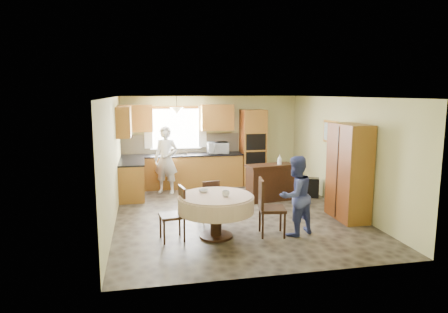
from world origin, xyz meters
name	(u,v)px	position (x,y,z in m)	size (l,w,h in m)	color
floor	(235,214)	(0.00, 0.00, 0.00)	(5.00, 6.00, 0.01)	brown
ceiling	(235,97)	(0.00, 0.00, 2.50)	(5.00, 6.00, 0.01)	white
wall_back	(211,140)	(0.00, 3.00, 1.25)	(5.00, 0.02, 2.50)	#C2C07C
wall_front	(284,190)	(0.00, -3.00, 1.25)	(5.00, 0.02, 2.50)	#C2C07C
wall_left	(113,161)	(-2.50, 0.00, 1.25)	(0.02, 6.00, 2.50)	#C2C07C
wall_right	(343,153)	(2.50, 0.00, 1.25)	(0.02, 6.00, 2.50)	#C2C07C
window	(176,129)	(-1.00, 2.98, 1.60)	(1.40, 0.03, 1.10)	white
curtain_left	(148,128)	(-1.75, 2.93, 1.65)	(0.22, 0.02, 1.15)	white
curtain_right	(203,127)	(-0.25, 2.93, 1.65)	(0.22, 0.02, 1.15)	white
base_cab_back	(183,171)	(-0.85, 2.70, 0.44)	(3.30, 0.60, 0.88)	#AE812E
counter_back	(182,155)	(-0.85, 2.70, 0.90)	(3.30, 0.64, 0.04)	black
base_cab_left	(132,180)	(-2.20, 1.80, 0.44)	(0.60, 1.20, 0.88)	#AE812E
counter_left	(131,162)	(-2.20, 1.80, 0.90)	(0.64, 1.20, 0.04)	black
backsplash	(181,144)	(-0.85, 2.99, 1.18)	(3.30, 0.02, 0.55)	tan
wall_cab_left	(137,118)	(-2.05, 2.83, 1.91)	(0.85, 0.33, 0.72)	#C38930
wall_cab_right	(217,117)	(0.15, 2.83, 1.91)	(0.90, 0.33, 0.72)	#C38930
wall_cab_side	(124,121)	(-2.33, 1.80, 1.91)	(0.33, 1.20, 0.72)	#C38930
oven_tower	(253,147)	(1.15, 2.69, 1.06)	(0.66, 0.62, 2.12)	#AE812E
oven_upper	(256,142)	(1.15, 2.38, 1.25)	(0.56, 0.01, 0.45)	black
oven_lower	(256,160)	(1.15, 2.38, 0.75)	(0.56, 0.01, 0.45)	black
pendant	(177,111)	(-1.00, 2.50, 2.12)	(0.36, 0.36, 0.18)	beige
sideboard	(270,183)	(1.09, 0.91, 0.41)	(1.16, 0.48, 0.83)	#351A0E
space_heater	(311,188)	(2.20, 0.97, 0.24)	(0.36, 0.25, 0.49)	black
cupboard	(349,172)	(2.22, -0.78, 0.99)	(0.52, 1.03, 1.97)	#AE812E
dining_table	(216,204)	(-0.65, -1.30, 0.61)	(1.37, 1.37, 0.78)	#351A0E
chair_left	(176,211)	(-1.36, -1.28, 0.53)	(0.47, 0.47, 0.96)	#351A0E
chair_back	(210,199)	(-0.62, -0.43, 0.48)	(0.43, 0.43, 0.86)	#351A0E
chair_right	(268,204)	(0.29, -1.39, 0.59)	(0.53, 0.53, 1.06)	#351A0E
framed_picture	(330,132)	(2.47, 0.62, 1.67)	(0.06, 0.64, 0.53)	gold
microwave	(218,148)	(0.13, 2.65, 1.08)	(0.57, 0.39, 0.31)	silver
person_sink	(166,160)	(-1.33, 2.13, 0.87)	(0.64, 0.42, 1.74)	silver
person_dining	(295,196)	(0.80, -1.46, 0.73)	(0.72, 0.56, 1.47)	#3C4583
bowl_sideboard	(261,166)	(0.87, 0.91, 0.85)	(0.22, 0.22, 0.05)	#B2B2B2
bottle_sideboard	(280,161)	(1.32, 0.91, 0.97)	(0.11, 0.11, 0.29)	silver
cup_table	(226,194)	(-0.50, -1.44, 0.84)	(0.14, 0.14, 0.11)	#B2B2B2
bowl_table	(203,191)	(-0.84, -1.07, 0.81)	(0.19, 0.19, 0.06)	#B2B2B2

